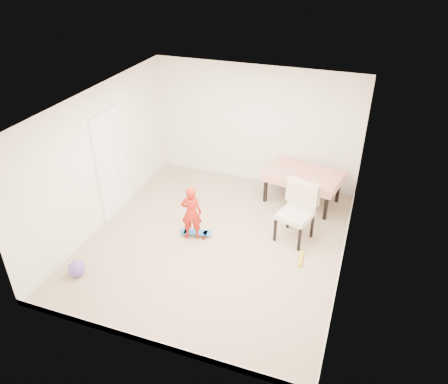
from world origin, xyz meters
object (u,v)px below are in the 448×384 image
(dining_table, at_px, (302,187))
(dining_chair, at_px, (295,214))
(skateboard, at_px, (196,234))
(child, at_px, (191,214))
(balloon, at_px, (77,269))

(dining_table, xyz_separation_m, dining_chair, (0.11, -1.33, 0.20))
(dining_chair, bearing_deg, skateboard, -146.70)
(child, height_order, balloon, child)
(dining_table, bearing_deg, skateboard, -119.86)
(skateboard, xyz_separation_m, balloon, (-1.41, -1.66, 0.10))
(dining_table, xyz_separation_m, skateboard, (-1.60, -1.85, -0.30))
(skateboard, bearing_deg, dining_chair, 5.85)
(dining_chair, height_order, child, dining_chair)
(skateboard, distance_m, child, 0.48)
(dining_chair, distance_m, balloon, 3.83)
(skateboard, distance_m, balloon, 2.18)
(dining_chair, height_order, balloon, dining_chair)
(dining_chair, xyz_separation_m, skateboard, (-1.72, -0.52, -0.51))
(child, xyz_separation_m, balloon, (-1.37, -1.58, -0.38))
(dining_table, relative_size, balloon, 5.29)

